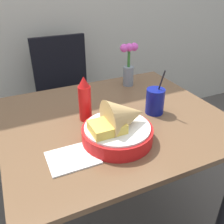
# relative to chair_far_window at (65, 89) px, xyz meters

# --- Properties ---
(ground_plane) EXTENTS (12.00, 12.00, 0.00)m
(ground_plane) POSITION_rel_chair_far_window_xyz_m (0.03, -0.81, -0.55)
(ground_plane) COLOR #4C4742
(dining_table) EXTENTS (1.00, 0.87, 0.73)m
(dining_table) POSITION_rel_chair_far_window_xyz_m (0.03, -0.81, 0.08)
(dining_table) COLOR brown
(dining_table) RESTS_ON ground_plane
(chair_far_window) EXTENTS (0.40, 0.40, 0.92)m
(chair_far_window) POSITION_rel_chair_far_window_xyz_m (0.00, 0.00, 0.00)
(chair_far_window) COLOR black
(chair_far_window) RESTS_ON ground_plane
(food_basket) EXTENTS (0.28, 0.28, 0.18)m
(food_basket) POSITION_rel_chair_far_window_xyz_m (-0.03, -0.98, 0.25)
(food_basket) COLOR red
(food_basket) RESTS_ON dining_table
(ketchup_bottle) EXTENTS (0.06, 0.06, 0.21)m
(ketchup_bottle) POSITION_rel_chair_far_window_xyz_m (-0.10, -0.77, 0.28)
(ketchup_bottle) COLOR red
(ketchup_bottle) RESTS_ON dining_table
(drink_cup) EXTENTS (0.09, 0.09, 0.22)m
(drink_cup) POSITION_rel_chair_far_window_xyz_m (0.22, -0.85, 0.24)
(drink_cup) COLOR navy
(drink_cup) RESTS_ON dining_table
(flower_vase) EXTENTS (0.11, 0.06, 0.25)m
(flower_vase) POSITION_rel_chair_far_window_xyz_m (0.26, -0.51, 0.31)
(flower_vase) COLOR gray
(flower_vase) RESTS_ON dining_table
(napkin) EXTENTS (0.18, 0.14, 0.01)m
(napkin) POSITION_rel_chair_far_window_xyz_m (-0.23, -1.01, 0.18)
(napkin) COLOR white
(napkin) RESTS_ON dining_table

